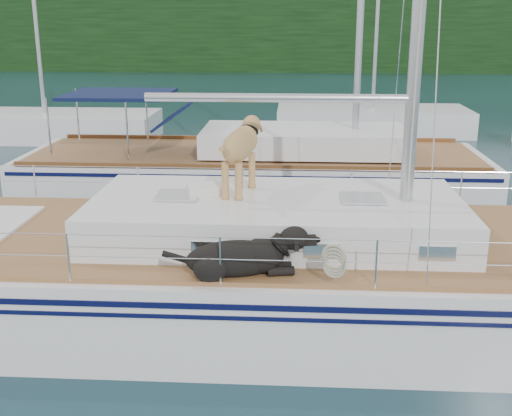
{
  "coord_description": "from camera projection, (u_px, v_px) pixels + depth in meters",
  "views": [
    {
      "loc": [
        1.03,
        -8.68,
        4.25
      ],
      "look_at": [
        0.5,
        0.2,
        1.6
      ],
      "focal_mm": 45.0,
      "sensor_mm": 36.0,
      "label": 1
    }
  ],
  "objects": [
    {
      "name": "tree_line",
      "position": [
        283.0,
        34.0,
        51.77
      ],
      "size": [
        90.0,
        3.0,
        6.0
      ],
      "primitive_type": "cube",
      "color": "black",
      "rests_on": "ground"
    },
    {
      "name": "ground",
      "position": [
        222.0,
        314.0,
        9.57
      ],
      "size": [
        120.0,
        120.0,
        0.0
      ],
      "primitive_type": "plane",
      "color": "black",
      "rests_on": "ground"
    },
    {
      "name": "shore_bank",
      "position": [
        283.0,
        63.0,
        53.61
      ],
      "size": [
        92.0,
        1.0,
        1.2
      ],
      "primitive_type": "cube",
      "color": "#595147",
      "rests_on": "ground"
    },
    {
      "name": "main_sailboat",
      "position": [
        227.0,
        271.0,
        9.37
      ],
      "size": [
        12.0,
        3.81,
        14.01
      ],
      "color": "white",
      "rests_on": "ground"
    },
    {
      "name": "bg_boat_center",
      "position": [
        372.0,
        121.0,
        24.52
      ],
      "size": [
        7.2,
        3.0,
        11.65
      ],
      "color": "white",
      "rests_on": "ground"
    },
    {
      "name": "bg_boat_west",
      "position": [
        46.0,
        127.0,
        23.3
      ],
      "size": [
        8.0,
        3.0,
        11.65
      ],
      "color": "white",
      "rests_on": "ground"
    },
    {
      "name": "neighbor_sailboat",
      "position": [
        258.0,
        173.0,
        15.56
      ],
      "size": [
        11.0,
        3.5,
        13.3
      ],
      "color": "white",
      "rests_on": "ground"
    }
  ]
}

